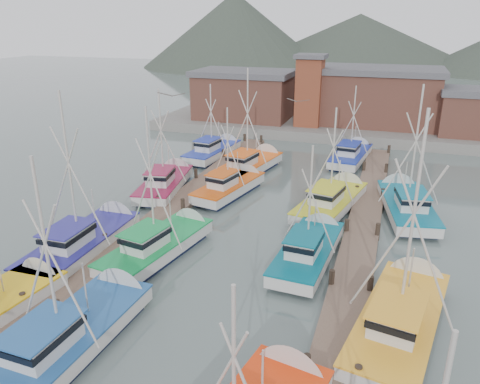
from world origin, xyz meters
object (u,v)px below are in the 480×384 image
(boat_0, at_px, (74,333))
(boat_4, at_px, (162,243))
(boat_12, at_px, (251,165))
(boat_8, at_px, (232,186))
(lookout_tower, at_px, (309,90))

(boat_0, xyz_separation_m, boat_4, (-0.38, 9.15, 0.00))
(boat_0, distance_m, boat_12, 26.69)
(boat_4, height_order, boat_12, boat_12)
(boat_8, bearing_deg, boat_0, -78.96)
(lookout_tower, height_order, boat_12, lookout_tower)
(boat_12, bearing_deg, boat_4, -80.33)
(boat_8, bearing_deg, lookout_tower, 96.69)
(lookout_tower, height_order, boat_8, lookout_tower)
(boat_4, bearing_deg, boat_0, -78.31)
(lookout_tower, relative_size, boat_12, 0.81)
(lookout_tower, bearing_deg, boat_8, -94.90)
(boat_12, bearing_deg, boat_8, -76.72)
(boat_0, relative_size, boat_12, 0.96)
(boat_8, relative_size, boat_12, 0.83)
(boat_4, distance_m, boat_12, 17.54)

